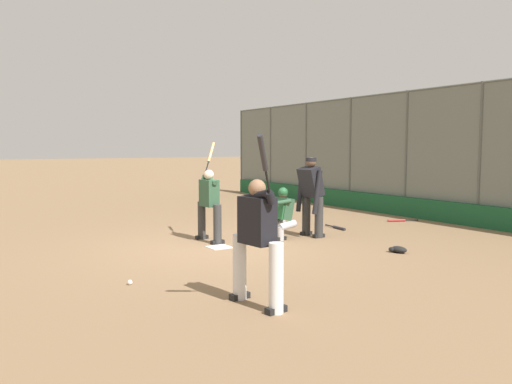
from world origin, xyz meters
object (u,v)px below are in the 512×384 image
object	(u,v)px
batter_at_plate	(209,203)
umpire_home	(311,194)
catcher_behind_plate	(280,212)
batter_on_deck	(257,238)
spare_bat_by_padding	(338,228)
spare_bat_near_backstop	(399,220)
baseball_loose	(130,282)
fielding_glove_on_dirt	(398,249)

from	to	relation	value
batter_at_plate	umpire_home	bearing A→B (deg)	-109.90
catcher_behind_plate	batter_on_deck	world-z (taller)	batter_on_deck
spare_bat_by_padding	batter_on_deck	bearing A→B (deg)	-44.72
spare_bat_near_backstop	spare_bat_by_padding	bearing A→B (deg)	26.80
catcher_behind_plate	spare_bat_by_padding	size ratio (longest dim) A/B	1.38
batter_on_deck	spare_bat_near_backstop	bearing A→B (deg)	112.19
spare_bat_by_padding	baseball_loose	distance (m)	6.28
batter_on_deck	spare_bat_by_padding	xyz separation A→B (m)	(3.95, -4.85, -0.84)
catcher_behind_plate	batter_on_deck	distance (m)	4.71
batter_at_plate	spare_bat_by_padding	xyz separation A→B (m)	(-0.25, -3.38, -0.80)
baseball_loose	spare_bat_near_backstop	bearing A→B (deg)	-75.03
baseball_loose	umpire_home	bearing A→B (deg)	-70.29
umpire_home	spare_bat_by_padding	distance (m)	1.58
fielding_glove_on_dirt	spare_bat_near_backstop	bearing A→B (deg)	-48.54
batter_at_plate	umpire_home	world-z (taller)	batter_at_plate
spare_bat_near_backstop	fielding_glove_on_dirt	size ratio (longest dim) A/B	2.33
batter_at_plate	spare_bat_near_backstop	distance (m)	5.66
spare_bat_near_backstop	baseball_loose	bearing A→B (deg)	40.87
batter_at_plate	catcher_behind_plate	bearing A→B (deg)	-111.84
batter_at_plate	spare_bat_by_padding	bearing A→B (deg)	-96.34
catcher_behind_plate	spare_bat_near_backstop	size ratio (longest dim) A/B	1.43
baseball_loose	spare_bat_by_padding	bearing A→B (deg)	-70.10
batter_at_plate	baseball_loose	xyz separation A→B (m)	(-2.39, 2.52, -0.79)
fielding_glove_on_dirt	spare_bat_by_padding	bearing A→B (deg)	-17.89
batter_on_deck	fielding_glove_on_dirt	world-z (taller)	batter_on_deck
umpire_home	batter_on_deck	size ratio (longest dim) A/B	0.83
catcher_behind_plate	fielding_glove_on_dirt	world-z (taller)	catcher_behind_plate
umpire_home	spare_bat_by_padding	bearing A→B (deg)	-72.84
catcher_behind_plate	umpire_home	size ratio (longest dim) A/B	0.63
spare_bat_near_backstop	spare_bat_by_padding	size ratio (longest dim) A/B	0.96
umpire_home	spare_bat_near_backstop	size ratio (longest dim) A/B	2.27
umpire_home	batter_on_deck	distance (m)	5.06
spare_bat_near_backstop	fielding_glove_on_dirt	world-z (taller)	fielding_glove_on_dirt
batter_on_deck	spare_bat_by_padding	distance (m)	6.31
batter_at_plate	fielding_glove_on_dirt	size ratio (longest dim) A/B	6.28
batter_at_plate	spare_bat_by_padding	size ratio (longest dim) A/B	2.59
batter_on_deck	spare_bat_by_padding	size ratio (longest dim) A/B	2.64
batter_at_plate	spare_bat_near_backstop	size ratio (longest dim) A/B	2.69
batter_on_deck	spare_bat_near_backstop	size ratio (longest dim) A/B	2.75
fielding_glove_on_dirt	baseball_loose	xyz separation A→B (m)	(0.55, 5.03, -0.02)
spare_bat_near_backstop	batter_on_deck	bearing A→B (deg)	55.29
catcher_behind_plate	fielding_glove_on_dirt	size ratio (longest dim) A/B	3.34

